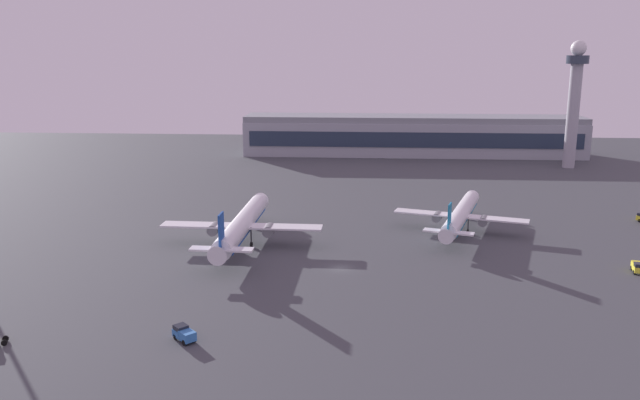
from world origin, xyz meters
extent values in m
plane|color=#424449|center=(0.00, 0.00, 0.00)|extent=(416.00, 416.00, 0.00)
cube|color=#9EA3AD|center=(24.59, 148.07, 7.00)|extent=(140.64, 22.00, 14.00)
cube|color=#263347|center=(24.59, 136.87, 7.70)|extent=(135.02, 0.40, 6.16)
cube|color=gray|center=(24.59, 148.07, 15.20)|extent=(140.64, 19.80, 2.40)
cylinder|color=#A8A8B2|center=(81.56, 120.85, 19.21)|extent=(4.40, 4.40, 38.42)
cylinder|color=#2D3847|center=(81.56, 120.85, 39.92)|extent=(8.00, 8.00, 3.00)
sphere|color=silver|center=(81.56, 120.85, 43.94)|extent=(5.60, 5.60, 5.60)
cylinder|color=white|center=(-23.10, 15.47, 4.70)|extent=(5.21, 41.39, 4.36)
cone|color=white|center=(-22.65, 37.49, 4.70)|extent=(4.20, 2.84, 4.14)
cone|color=white|center=(-23.56, -6.79, 4.70)|extent=(3.99, 3.29, 3.92)
cube|color=white|center=(-23.12, 14.32, 4.48)|extent=(36.80, 5.34, 0.40)
cube|color=white|center=(-23.51, -4.61, 4.93)|extent=(12.68, 3.01, 0.40)
cube|color=#19479E|center=(-23.50, -4.26, 8.43)|extent=(0.42, 3.68, 7.46)
cylinder|color=slate|center=(-29.43, 14.45, 3.67)|extent=(2.61, 4.18, 2.52)
cylinder|color=slate|center=(-16.81, 14.19, 3.67)|extent=(2.61, 4.18, 2.52)
cube|color=#19479E|center=(-23.10, 15.47, 3.51)|extent=(4.70, 38.08, 0.41)
cylinder|color=#333338|center=(-22.83, 28.68, 2.67)|extent=(0.32, 0.32, 4.07)
cylinder|color=black|center=(-22.83, 28.68, 0.63)|extent=(0.48, 1.27, 1.26)
cylinder|color=#333338|center=(-25.68, 12.65, 2.67)|extent=(0.32, 0.32, 4.07)
cylinder|color=black|center=(-25.68, 12.65, 0.63)|extent=(0.48, 1.27, 1.26)
cylinder|color=#333338|center=(-20.63, 12.55, 2.67)|extent=(0.32, 0.32, 4.07)
cylinder|color=black|center=(-20.63, 12.55, 0.63)|extent=(0.48, 1.27, 1.26)
cylinder|color=white|center=(28.32, 30.02, 4.14)|extent=(14.13, 35.89, 3.83)
cone|color=white|center=(33.89, 48.58, 4.14)|extent=(4.19, 3.37, 3.64)
cone|color=white|center=(22.68, 11.28, 4.14)|extent=(4.12, 3.70, 3.45)
cube|color=white|center=(28.03, 29.06, 3.94)|extent=(32.08, 13.16, 0.35)
cube|color=white|center=(23.23, 13.11, 4.34)|extent=(11.33, 5.51, 0.35)
cube|color=#1984B2|center=(23.32, 13.40, 7.42)|extent=(1.22, 3.18, 6.56)
cylinder|color=slate|center=(22.71, 30.65, 3.23)|extent=(3.17, 4.12, 2.22)
cylinder|color=slate|center=(33.34, 27.46, 3.23)|extent=(3.17, 4.12, 2.22)
cube|color=#1984B2|center=(28.32, 30.02, 3.08)|extent=(12.93, 33.00, 0.36)
cylinder|color=#333338|center=(31.66, 41.16, 2.35)|extent=(0.28, 0.28, 3.58)
cylinder|color=black|center=(31.66, 41.16, 0.55)|extent=(0.71, 1.18, 1.11)
cylinder|color=#333338|center=(25.47, 28.25, 2.35)|extent=(0.28, 0.28, 3.58)
cylinder|color=black|center=(25.47, 28.25, 0.55)|extent=(0.71, 1.18, 1.11)
cylinder|color=#333338|center=(29.72, 26.97, 2.35)|extent=(0.28, 0.28, 3.58)
cylinder|color=black|center=(29.72, 26.97, 0.55)|extent=(0.71, 1.18, 1.11)
cylinder|color=black|center=(75.67, 40.86, 0.45)|extent=(0.86, 0.83, 0.90)
cylinder|color=black|center=(-49.28, -38.91, 0.45)|extent=(0.95, 0.62, 0.90)
cylinder|color=black|center=(-49.85, -37.52, 0.45)|extent=(0.95, 0.62, 0.90)
cube|color=yellow|center=(59.19, 0.34, 1.00)|extent=(2.36, 2.44, 1.10)
cube|color=#1E232D|center=(59.19, 0.34, 1.90)|extent=(2.15, 2.16, 0.70)
cube|color=yellow|center=(59.54, 2.19, 1.15)|extent=(2.33, 2.72, 1.40)
cylinder|color=black|center=(58.30, 0.21, 0.45)|extent=(0.46, 0.94, 0.90)
cylinder|color=black|center=(58.80, 2.85, 0.45)|extent=(0.46, 0.94, 0.90)
cube|color=#3372BF|center=(-23.32, -34.75, 1.00)|extent=(2.90, 2.90, 1.10)
cube|color=#1E232D|center=(-23.32, -34.75, 1.90)|extent=(2.61, 2.61, 0.70)
cube|color=#3372BF|center=(-21.97, -36.08, 1.15)|extent=(3.06, 3.05, 1.40)
cylinder|color=black|center=(-24.12, -35.15, 0.45)|extent=(0.85, 0.85, 0.90)
cylinder|color=black|center=(-22.93, -33.94, 0.45)|extent=(0.85, 0.85, 0.90)
cylinder|color=black|center=(-22.21, -37.04, 0.45)|extent=(0.85, 0.85, 0.90)
cylinder|color=black|center=(-21.02, -35.83, 0.45)|extent=(0.85, 0.85, 0.90)
camera|label=1|loc=(4.35, -124.81, 43.47)|focal=36.15mm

